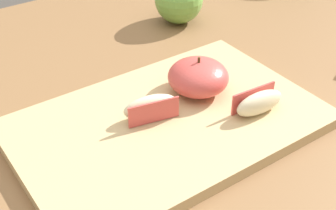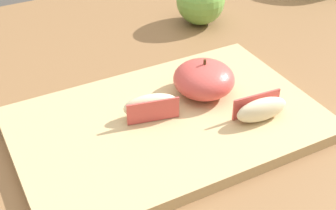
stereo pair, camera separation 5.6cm
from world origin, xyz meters
TOP-DOWN VIEW (x-y plane):
  - dining_table at (0.00, 0.00)m, footprint 1.42×0.83m
  - cutting_board at (-0.04, -0.06)m, footprint 0.37×0.24m
  - apple_half_skin_up at (0.02, -0.03)m, footprint 0.08×0.08m
  - apple_wedge_left at (-0.06, -0.04)m, footprint 0.07×0.04m
  - apple_wedge_back at (0.06, -0.11)m, footprint 0.07×0.03m

SIDE VIEW (x-z plane):
  - dining_table at x=0.00m, z-range 0.27..0.99m
  - cutting_board at x=-0.04m, z-range 0.72..0.74m
  - apple_wedge_left at x=-0.06m, z-range 0.74..0.77m
  - apple_wedge_back at x=0.06m, z-range 0.74..0.77m
  - apple_half_skin_up at x=0.02m, z-range 0.73..0.78m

